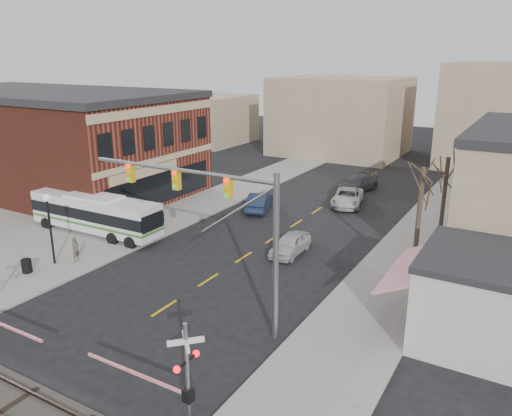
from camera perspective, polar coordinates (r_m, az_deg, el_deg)
The scene contains 18 objects.
ground at distance 25.99m, azimuth -13.36°, elevation -12.91°, with size 160.00×160.00×0.00m, color black.
sidewalk_west at distance 45.90m, azimuth -4.99°, elevation 0.92°, with size 5.00×60.00×0.12m, color gray.
sidewalk_east at distance 38.68m, azimuth 18.76°, elevation -3.07°, with size 5.00×60.00×0.12m, color gray.
brick_building at distance 54.18m, azimuth -23.13°, elevation 7.26°, with size 30.40×15.40×9.60m.
tree_east_a at distance 29.96m, azimuth 18.02°, elevation -1.86°, with size 0.28×0.28×6.75m.
tree_east_b at distance 35.63m, azimuth 20.61°, elevation 0.47°, with size 0.28×0.28×6.30m.
tree_east_c at distance 43.20m, azimuth 22.85°, elevation 3.62°, with size 0.28×0.28×7.20m.
transit_bus at distance 38.72m, azimuth -17.90°, elevation -0.54°, with size 11.04×2.61×2.83m.
traffic_signal_mast at distance 23.38m, azimuth -4.03°, elevation -0.40°, with size 10.83×0.30×8.00m.
rr_crossing_east at distance 19.00m, azimuth -8.92°, elevation -17.89°, with size 5.60×1.36×4.00m.
street_lamp at distance 33.32m, azimuth -22.62°, elevation -0.73°, with size 0.44×0.44×4.55m.
trash_bin at distance 33.48m, azimuth -24.74°, elevation -6.03°, with size 0.60×0.60×0.85m, color black.
car_a at distance 33.49m, azimuth 3.93°, elevation -4.13°, with size 1.64×4.08×1.39m, color #B1B1B6.
car_b at distance 42.71m, azimuth 0.38°, elevation 0.74°, with size 1.62×4.64×1.53m, color #152136.
car_c at distance 44.86m, azimuth 10.42°, elevation 1.20°, with size 2.41×5.22×1.45m, color silver.
car_d at distance 49.89m, azimuth 11.55°, elevation 2.78°, with size 2.10×5.17×1.50m, color #47474C.
pedestrian_near at distance 33.91m, azimuth -19.91°, elevation -4.45°, with size 0.59×0.39×1.63m, color #514941.
pedestrian_far at distance 38.06m, azimuth -16.08°, elevation -1.86°, with size 0.73×0.57×1.50m, color #2C2C4D.
Camera 1 is at (16.05, -15.93, 12.80)m, focal length 35.00 mm.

